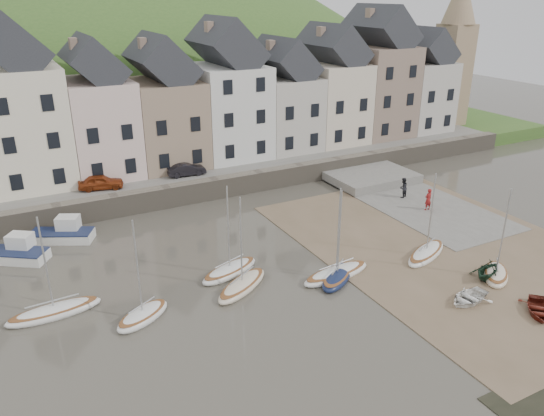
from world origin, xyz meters
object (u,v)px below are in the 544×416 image
rowboat_green (488,270)px  car_left (101,182)px  rowboat_white (469,298)px  car_right (187,169)px  rowboat_red (539,309)px  person_dark (403,188)px  sailboat_0 (54,311)px  person_red (428,199)px

rowboat_green → car_left: size_ratio=0.68×
rowboat_white → car_right: bearing=-170.1°
rowboat_red → person_dark: person_dark is taller
car_right → sailboat_0: bearing=143.3°
rowboat_green → rowboat_red: (-0.48, -4.16, -0.35)m
rowboat_green → rowboat_red: 4.20m
rowboat_white → person_dark: 16.98m
sailboat_0 → car_right: sailboat_0 is taller
car_left → rowboat_red: bearing=-133.2°
person_dark → rowboat_red: bearing=52.3°
rowboat_white → car_right: (-8.40, 25.53, 1.81)m
rowboat_white → car_left: (-15.97, 25.53, 1.87)m
sailboat_0 → rowboat_white: sailboat_0 is taller
person_red → car_left: bearing=-31.6°
rowboat_white → person_red: bearing=138.2°
rowboat_red → car_left: bearing=168.7°
rowboat_red → car_right: size_ratio=0.84×
car_right → car_left: bearing=94.3°
rowboat_white → rowboat_green: (3.12, 1.41, 0.36)m
person_dark → sailboat_0: bearing=-11.8°
rowboat_white → person_dark: bearing=144.0°
rowboat_green → car_right: size_ratio=0.72×
person_red → car_right: 21.28m
sailboat_0 → rowboat_white: size_ratio=2.21×
person_dark → car_left: bearing=-45.0°
car_left → car_right: (7.57, 0.00, -0.06)m
sailboat_0 → car_right: 20.56m
person_dark → car_left: car_left is taller
person_dark → car_left: (-23.87, 10.52, 1.20)m
rowboat_green → car_left: (-19.09, 24.13, 1.51)m
person_red → person_dark: bearing=-93.0°
sailboat_0 → rowboat_white: (21.83, -10.08, 0.10)m
rowboat_green → car_left: car_left is taller
rowboat_white → person_dark: person_dark is taller
rowboat_red → person_dark: bearing=118.8°
rowboat_white → car_left: car_left is taller
person_red → person_dark: size_ratio=1.03×
car_right → rowboat_white: bearing=-157.5°
person_dark → person_red: bearing=67.3°
sailboat_0 → car_left: (5.86, 15.46, 1.96)m
rowboat_red → sailboat_0: bearing=-162.3°
rowboat_green → person_red: (4.70, 10.40, 0.34)m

